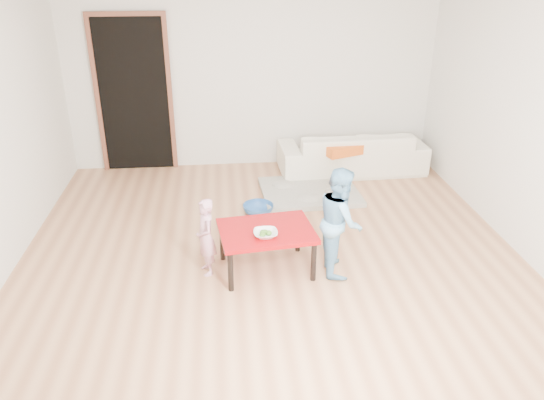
{
  "coord_description": "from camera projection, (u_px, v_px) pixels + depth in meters",
  "views": [
    {
      "loc": [
        -0.44,
        -4.71,
        2.76
      ],
      "look_at": [
        0.0,
        -0.2,
        0.65
      ],
      "focal_mm": 35.0,
      "sensor_mm": 36.0,
      "label": 1
    }
  ],
  "objects": [
    {
      "name": "floor",
      "position": [
        270.0,
        249.0,
        5.45
      ],
      "size": [
        5.0,
        5.0,
        0.01
      ],
      "primitive_type": "cube",
      "color": "#A56C47",
      "rests_on": "ground"
    },
    {
      "name": "bowl",
      "position": [
        266.0,
        234.0,
        4.79
      ],
      "size": [
        0.22,
        0.22,
        0.05
      ],
      "primitive_type": "imported",
      "color": "white",
      "rests_on": "red_table"
    },
    {
      "name": "cushion",
      "position": [
        340.0,
        147.0,
        6.98
      ],
      "size": [
        0.6,
        0.57,
        0.13
      ],
      "primitive_type": "cube",
      "rotation": [
        0.0,
        0.0,
        0.35
      ],
      "color": "orange",
      "rests_on": "sofa"
    },
    {
      "name": "broccoli",
      "position": [
        266.0,
        234.0,
        4.79
      ],
      "size": [
        0.12,
        0.12,
        0.06
      ],
      "primitive_type": null,
      "color": "#2D5919",
      "rests_on": "red_table"
    },
    {
      "name": "basin",
      "position": [
        258.0,
        209.0,
        6.18
      ],
      "size": [
        0.36,
        0.36,
        0.11
      ],
      "primitive_type": "imported",
      "color": "#295A9B",
      "rests_on": "floor"
    },
    {
      "name": "back_wall",
      "position": [
        253.0,
        73.0,
        7.16
      ],
      "size": [
        5.0,
        0.02,
        2.6
      ],
      "primitive_type": "cube",
      "color": "silver",
      "rests_on": "floor"
    },
    {
      "name": "sofa",
      "position": [
        352.0,
        151.0,
        7.3
      ],
      "size": [
        2.01,
        0.85,
        0.58
      ],
      "primitive_type": "imported",
      "rotation": [
        0.0,
        0.0,
        3.18
      ],
      "color": "white",
      "rests_on": "floor"
    },
    {
      "name": "child_blue",
      "position": [
        340.0,
        221.0,
        4.9
      ],
      "size": [
        0.43,
        0.53,
        1.04
      ],
      "primitive_type": "imported",
      "rotation": [
        0.0,
        0.0,
        1.5
      ],
      "color": "#5BA3D3",
      "rests_on": "floor"
    },
    {
      "name": "right_wall",
      "position": [
        527.0,
        120.0,
        5.13
      ],
      "size": [
        0.02,
        5.0,
        2.6
      ],
      "primitive_type": "cube",
      "color": "silver",
      "rests_on": "floor"
    },
    {
      "name": "blanket",
      "position": [
        309.0,
        192.0,
        6.7
      ],
      "size": [
        1.24,
        1.05,
        0.06
      ],
      "primitive_type": null,
      "rotation": [
        0.0,
        0.0,
        0.05
      ],
      "color": "#B4B09F",
      "rests_on": "floor"
    },
    {
      "name": "child_pink",
      "position": [
        206.0,
        237.0,
        4.91
      ],
      "size": [
        0.25,
        0.31,
        0.76
      ],
      "primitive_type": "imported",
      "rotation": [
        0.0,
        0.0,
        -1.3
      ],
      "color": "#CE5E85",
      "rests_on": "floor"
    },
    {
      "name": "red_table",
      "position": [
        266.0,
        249.0,
        5.02
      ],
      "size": [
        0.94,
        0.75,
        0.43
      ],
      "primitive_type": null,
      "rotation": [
        0.0,
        0.0,
        0.12
      ],
      "color": "#97080C",
      "rests_on": "floor"
    },
    {
      "name": "doorway",
      "position": [
        134.0,
        96.0,
        7.12
      ],
      "size": [
        1.02,
        0.08,
        2.11
      ],
      "primitive_type": null,
      "color": "brown",
      "rests_on": "back_wall"
    }
  ]
}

